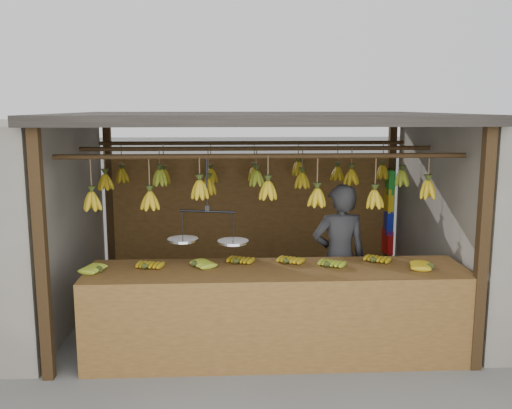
{
  "coord_description": "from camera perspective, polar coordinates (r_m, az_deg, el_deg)",
  "views": [
    {
      "loc": [
        -0.34,
        -6.49,
        2.48
      ],
      "look_at": [
        0.0,
        0.3,
        1.3
      ],
      "focal_mm": 40.0,
      "sensor_mm": 36.0,
      "label": 1
    }
  ],
  "objects": [
    {
      "name": "counter",
      "position": [
        5.57,
        2.2,
        -8.63
      ],
      "size": [
        3.74,
        0.85,
        0.96
      ],
      "color": "brown",
      "rests_on": "ground"
    },
    {
      "name": "stall",
      "position": [
        6.85,
        -0.01,
        5.58
      ],
      "size": [
        4.3,
        3.3,
        2.4
      ],
      "color": "black",
      "rests_on": "ground"
    },
    {
      "name": "balance_scale",
      "position": [
        5.64,
        -4.85,
        -3.25
      ],
      "size": [
        0.8,
        0.41,
        0.85
      ],
      "color": "black",
      "rests_on": "ground"
    },
    {
      "name": "hanging_bananas",
      "position": [
        6.56,
        0.08,
        2.26
      ],
      "size": [
        3.61,
        2.23,
        0.39
      ],
      "color": "#AD8C12",
      "rests_on": "ground"
    },
    {
      "name": "vendor",
      "position": [
        6.35,
        8.33,
        -5.35
      ],
      "size": [
        0.63,
        0.44,
        1.65
      ],
      "primitive_type": "imported",
      "rotation": [
        0.0,
        0.0,
        3.22
      ],
      "color": "#262628",
      "rests_on": "ground"
    },
    {
      "name": "bag_bundles",
      "position": [
        8.3,
        13.12,
        -0.69
      ],
      "size": [
        0.08,
        0.26,
        1.2
      ],
      "color": "#199926",
      "rests_on": "ground"
    },
    {
      "name": "ground",
      "position": [
        6.96,
        0.13,
        -11.04
      ],
      "size": [
        80.0,
        80.0,
        0.0
      ],
      "primitive_type": "plane",
      "color": "#5B5B57"
    }
  ]
}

